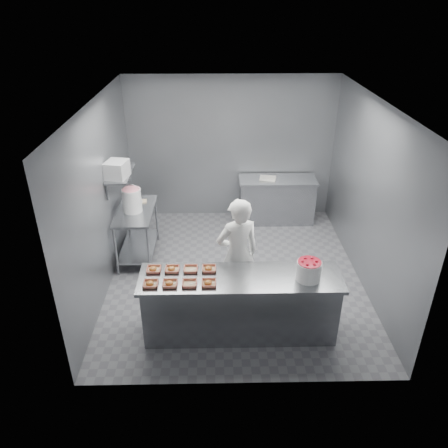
{
  "coord_description": "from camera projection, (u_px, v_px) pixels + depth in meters",
  "views": [
    {
      "loc": [
        -0.3,
        -5.92,
        4.12
      ],
      "look_at": [
        -0.19,
        -0.2,
        1.05
      ],
      "focal_mm": 35.0,
      "sensor_mm": 36.0,
      "label": 1
    }
  ],
  "objects": [
    {
      "name": "back_counter",
      "position": [
        277.0,
        200.0,
        8.64
      ],
      "size": [
        1.5,
        0.6,
        0.9
      ],
      "color": "slate",
      "rests_on": "ground"
    },
    {
      "name": "appliance",
      "position": [
        117.0,
        169.0,
        6.68
      ],
      "size": [
        0.37,
        0.41,
        0.26
      ],
      "primitive_type": "cube",
      "rotation": [
        0.0,
        0.0,
        -0.21
      ],
      "color": "gray",
      "rests_on": "wall_shelf"
    },
    {
      "name": "tray_6",
      "position": [
        191.0,
        269.0,
        5.67
      ],
      "size": [
        0.19,
        0.18,
        0.04
      ],
      "color": "tan",
      "rests_on": "service_counter"
    },
    {
      "name": "wall_right",
      "position": [
        369.0,
        196.0,
        6.54
      ],
      "size": [
        0.04,
        4.5,
        2.8
      ],
      "primitive_type": "cube",
      "color": "slate",
      "rests_on": "ground"
    },
    {
      "name": "tray_5",
      "position": [
        172.0,
        269.0,
        5.67
      ],
      "size": [
        0.19,
        0.18,
        0.06
      ],
      "color": "tan",
      "rests_on": "service_counter"
    },
    {
      "name": "prep_table",
      "position": [
        137.0,
        226.0,
        7.39
      ],
      "size": [
        0.6,
        1.2,
        0.9
      ],
      "color": "slate",
      "rests_on": "ground"
    },
    {
      "name": "paper_stack",
      "position": [
        268.0,
        178.0,
        8.42
      ],
      "size": [
        0.34,
        0.27,
        0.04
      ],
      "primitive_type": "cube",
      "rotation": [
        0.0,
        0.0,
        -0.2
      ],
      "color": "silver",
      "rests_on": "back_counter"
    },
    {
      "name": "tray_3",
      "position": [
        209.0,
        283.0,
        5.4
      ],
      "size": [
        0.19,
        0.18,
        0.06
      ],
      "color": "tan",
      "rests_on": "service_counter"
    },
    {
      "name": "strawberry_tub",
      "position": [
        309.0,
        270.0,
        5.45
      ],
      "size": [
        0.31,
        0.31,
        0.26
      ],
      "color": "white",
      "rests_on": "service_counter"
    },
    {
      "name": "tray_7",
      "position": [
        209.0,
        269.0,
        5.68
      ],
      "size": [
        0.19,
        0.18,
        0.06
      ],
      "color": "tan",
      "rests_on": "service_counter"
    },
    {
      "name": "floor",
      "position": [
        235.0,
        274.0,
        7.17
      ],
      "size": [
        4.5,
        4.5,
        0.0
      ],
      "primitive_type": "plane",
      "color": "#4C4C51",
      "rests_on": "ground"
    },
    {
      "name": "tray_2",
      "position": [
        190.0,
        283.0,
        5.39
      ],
      "size": [
        0.19,
        0.18,
        0.04
      ],
      "color": "tan",
      "rests_on": "service_counter"
    },
    {
      "name": "wall_back",
      "position": [
        231.0,
        149.0,
        8.49
      ],
      "size": [
        4.0,
        0.04,
        2.8
      ],
      "primitive_type": "cube",
      "color": "slate",
      "rests_on": "ground"
    },
    {
      "name": "bucket_lid",
      "position": [
        134.0,
        202.0,
        7.48
      ],
      "size": [
        0.34,
        0.34,
        0.02
      ],
      "primitive_type": "cylinder",
      "rotation": [
        0.0,
        0.0,
        0.25
      ],
      "color": "white",
      "rests_on": "prep_table"
    },
    {
      "name": "tray_0",
      "position": [
        150.0,
        284.0,
        5.38
      ],
      "size": [
        0.19,
        0.18,
        0.06
      ],
      "color": "tan",
      "rests_on": "service_counter"
    },
    {
      "name": "glaze_bucket",
      "position": [
        132.0,
        200.0,
        7.11
      ],
      "size": [
        0.33,
        0.31,
        0.48
      ],
      "color": "white",
      "rests_on": "prep_table"
    },
    {
      "name": "wall_left",
      "position": [
        102.0,
        198.0,
        6.47
      ],
      "size": [
        0.04,
        4.5,
        2.8
      ],
      "primitive_type": "cube",
      "color": "slate",
      "rests_on": "ground"
    },
    {
      "name": "service_counter",
      "position": [
        240.0,
        305.0,
        5.77
      ],
      "size": [
        2.6,
        0.7,
        0.9
      ],
      "color": "slate",
      "rests_on": "ground"
    },
    {
      "name": "tray_1",
      "position": [
        170.0,
        284.0,
        5.39
      ],
      "size": [
        0.19,
        0.18,
        0.06
      ],
      "color": "tan",
      "rests_on": "service_counter"
    },
    {
      "name": "tray_4",
      "position": [
        153.0,
        269.0,
        5.66
      ],
      "size": [
        0.19,
        0.18,
        0.06
      ],
      "color": "tan",
      "rests_on": "service_counter"
    },
    {
      "name": "rag",
      "position": [
        142.0,
        201.0,
        7.52
      ],
      "size": [
        0.16,
        0.14,
        0.02
      ],
      "primitive_type": "cube",
      "rotation": [
        0.0,
        0.0,
        0.13
      ],
      "color": "#CCB28C",
      "rests_on": "prep_table"
    },
    {
      "name": "worker",
      "position": [
        237.0,
        255.0,
        6.1
      ],
      "size": [
        0.72,
        0.59,
        1.71
      ],
      "primitive_type": "imported",
      "rotation": [
        0.0,
        0.0,
        3.46
      ],
      "color": "white",
      "rests_on": "ground"
    },
    {
      "name": "wall_shelf",
      "position": [
        120.0,
        173.0,
        6.93
      ],
      "size": [
        0.35,
        0.9,
        0.03
      ],
      "primitive_type": "cube",
      "color": "slate",
      "rests_on": "wall_left"
    },
    {
      "name": "ceiling",
      "position": [
        238.0,
        102.0,
        5.85
      ],
      "size": [
        4.5,
        4.5,
        0.0
      ],
      "primitive_type": "plane",
      "rotation": [
        3.14,
        0.0,
        0.0
      ],
      "color": "white",
      "rests_on": "wall_back"
    }
  ]
}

